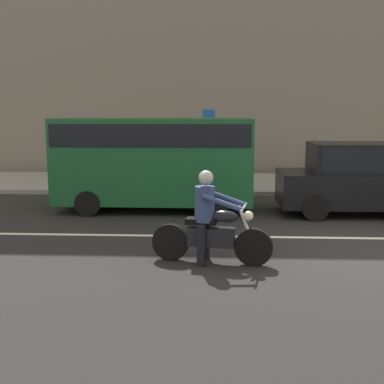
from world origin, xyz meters
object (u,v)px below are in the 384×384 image
Objects in this scene: street_sign_post at (208,137)px; pedestrian_bystander at (157,155)px; parked_hatchback_black at (361,178)px; parked_van_forest_green at (154,157)px; motorcycle_with_rider_denim_blue at (211,226)px.

street_sign_post is 2.22m from pedestrian_bystander.
parked_hatchback_black is 6.59m from street_sign_post.
street_sign_post is at bearing 126.45° from parked_hatchback_black.
parked_van_forest_green is 5.10m from street_sign_post.
street_sign_post is at bearing 91.21° from motorcycle_with_rider_denim_blue.
parked_hatchback_black is (3.69, 4.17, 0.28)m from motorcycle_with_rider_denim_blue.
parked_van_forest_green is 5.25m from parked_hatchback_black.
motorcycle_with_rider_denim_blue is 4.82m from parked_van_forest_green.
motorcycle_with_rider_denim_blue is 0.52× the size of parked_hatchback_black.
pedestrian_bystander is at bearing 96.02° from parked_van_forest_green.
motorcycle_with_rider_denim_blue is at bearing -71.37° from parked_van_forest_green.
parked_van_forest_green is 3.04× the size of pedestrian_bystander.
street_sign_post is (-3.89, 5.27, 0.72)m from parked_hatchback_black.
parked_hatchback_black is 6.86m from pedestrian_bystander.
pedestrian_bystander is (-5.60, 3.96, 0.17)m from parked_hatchback_black.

